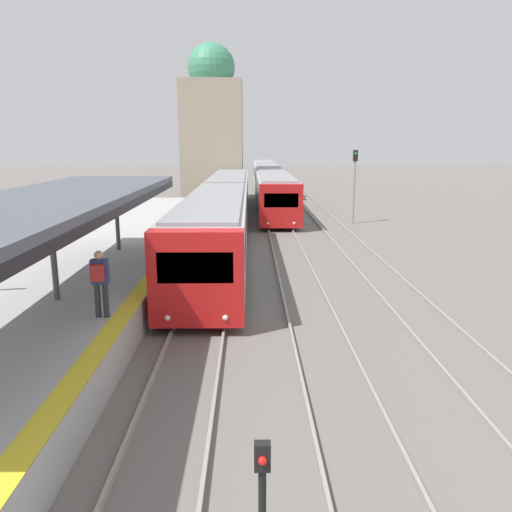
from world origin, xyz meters
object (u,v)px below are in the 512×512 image
Objects in this scene: person_on_platform at (100,279)px; signal_post_near at (262,489)px; signal_mast_far at (355,178)px; train_far at (268,180)px; train_near at (224,207)px.

signal_post_near is (3.76, -6.32, -0.94)m from person_on_platform.
signal_post_near is 28.07m from signal_mast_far.
train_far reaches higher than person_on_platform.
train_far is at bearing 105.83° from signal_mast_far.
signal_post_near is at bearing -92.18° from train_far.
signal_post_near is at bearing -85.96° from train_near.
person_on_platform is 23.36m from signal_mast_far.
train_near reaches higher than person_on_platform.
signal_mast_far is at bearing -74.17° from train_far.
train_far is at bearing 87.82° from signal_post_near.
train_far is at bearing 81.89° from person_on_platform.
train_near is 6.33× the size of signal_mast_far.
train_near is 9.58m from signal_mast_far.
train_near is 22.42m from train_far.
signal_post_near is (1.59, -22.50, -0.64)m from train_near.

